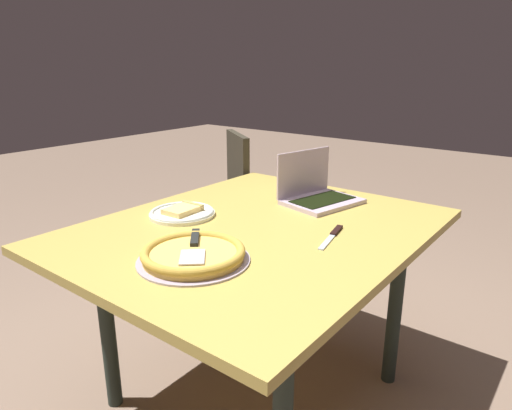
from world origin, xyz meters
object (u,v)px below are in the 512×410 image
pizza_plate (182,212)px  table_knife (333,235)px  pizza_tray (193,254)px  dining_table (257,245)px  laptop (317,192)px  chair_near (221,202)px

pizza_plate → table_knife: bearing=-73.5°
pizza_tray → table_knife: bearing=-27.3°
dining_table → pizza_plate: pizza_plate is taller
dining_table → pizza_plate: 0.32m
laptop → pizza_plate: bearing=146.5°
pizza_tray → chair_near: bearing=38.8°
pizza_tray → table_knife: size_ratio=1.48×
dining_table → pizza_tray: (-0.35, -0.04, 0.09)m
dining_table → chair_near: (0.65, 0.77, -0.13)m
laptop → pizza_plate: 0.57m
dining_table → laptop: 0.40m
pizza_plate → chair_near: 0.90m
laptop → chair_near: bearing=71.5°
pizza_plate → chair_near: bearing=32.7°
pizza_tray → chair_near: chair_near is taller
pizza_plate → chair_near: size_ratio=0.28×
dining_table → laptop: size_ratio=3.79×
dining_table → table_knife: (0.08, -0.26, 0.08)m
chair_near → pizza_plate: bearing=-147.3°
pizza_plate → dining_table: bearing=-74.2°
pizza_plate → pizza_tray: 0.43m
laptop → chair_near: 0.86m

